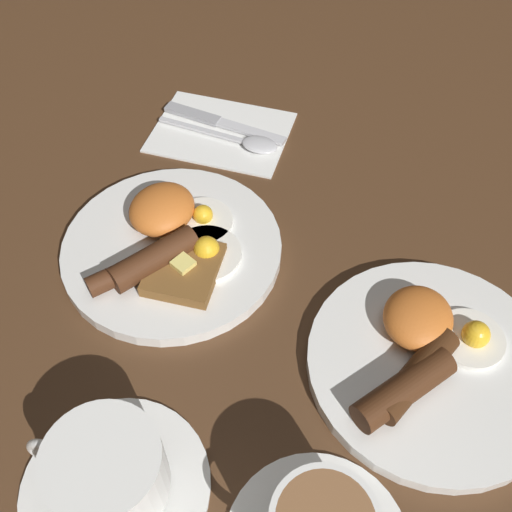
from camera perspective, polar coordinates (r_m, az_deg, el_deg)
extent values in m
plane|color=#4C301C|center=(0.68, -7.91, 0.30)|extent=(3.00, 3.00, 0.00)
cylinder|color=white|center=(0.67, -7.98, 0.71)|extent=(0.24, 0.24, 0.01)
cylinder|color=white|center=(0.68, -5.19, 3.31)|extent=(0.07, 0.07, 0.01)
sphere|color=yellow|center=(0.67, -5.07, 3.95)|extent=(0.02, 0.02, 0.02)
cylinder|color=white|center=(0.65, -4.80, 0.27)|extent=(0.08, 0.08, 0.01)
sphere|color=yellow|center=(0.64, -4.66, 0.77)|extent=(0.03, 0.03, 0.03)
ellipsoid|color=orange|center=(0.68, -8.95, 4.46)|extent=(0.08, 0.07, 0.04)
cylinder|color=#462514|center=(0.64, -11.43, -1.02)|extent=(0.10, 0.08, 0.02)
cylinder|color=#452513|center=(0.64, -9.98, -0.16)|extent=(0.10, 0.07, 0.03)
cube|color=brown|center=(0.63, -6.87, -1.28)|extent=(0.09, 0.08, 0.01)
cube|color=#F4E072|center=(0.62, -6.96, -0.72)|extent=(0.03, 0.03, 0.01)
cylinder|color=white|center=(0.61, 16.38, -9.90)|extent=(0.24, 0.24, 0.01)
cylinder|color=white|center=(0.62, 19.70, -7.42)|extent=(0.07, 0.07, 0.01)
sphere|color=yellow|center=(0.61, 20.21, -7.01)|extent=(0.03, 0.03, 0.03)
ellipsoid|color=orange|center=(0.60, 15.17, -5.70)|extent=(0.07, 0.07, 0.03)
cylinder|color=#412311|center=(0.56, 13.90, -12.19)|extent=(0.10, 0.08, 0.03)
cylinder|color=#3C200F|center=(0.57, 15.04, -10.84)|extent=(0.11, 0.06, 0.03)
cylinder|color=white|center=(0.55, -13.25, -20.59)|extent=(0.16, 0.16, 0.01)
cylinder|color=white|center=(0.52, -14.00, -19.31)|extent=(0.10, 0.10, 0.06)
cylinder|color=brown|center=(0.49, -14.69, -18.13)|extent=(0.08, 0.08, 0.00)
torus|color=white|center=(0.53, -18.86, -17.42)|extent=(0.01, 0.04, 0.04)
cube|color=white|center=(0.82, -3.36, 11.75)|extent=(0.15, 0.19, 0.01)
cube|color=silver|center=(0.81, -0.43, 11.76)|extent=(0.02, 0.10, 0.00)
cube|color=#9E9EA3|center=(0.84, -6.06, 13.32)|extent=(0.02, 0.08, 0.01)
ellipsoid|color=silver|center=(0.78, 0.34, 10.56)|extent=(0.03, 0.05, 0.01)
cube|color=silver|center=(0.81, -5.29, 11.88)|extent=(0.01, 0.12, 0.00)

